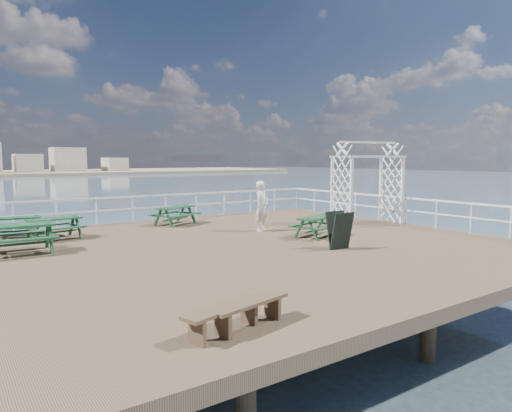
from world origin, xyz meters
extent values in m
cube|color=brown|center=(0.00, 0.00, -0.15)|extent=(18.00, 14.00, 0.30)
plane|color=#3D5466|center=(0.00, 40.00, -2.00)|extent=(300.00, 300.00, 0.00)
cube|color=tan|center=(15.00, 135.00, -1.60)|extent=(160.00, 40.00, 0.80)
cube|color=beige|center=(14.00, 132.00, 1.30)|extent=(7.00, 8.00, 5.00)
cube|color=beige|center=(25.00, 132.00, 2.30)|extent=(9.00, 8.00, 7.00)
cube|color=beige|center=(38.00, 132.00, 0.80)|extent=(6.00, 8.00, 4.00)
cylinder|color=brown|center=(7.50, 5.50, -1.35)|extent=(0.36, 0.36, 2.10)
cube|color=white|center=(0.00, 6.85, 1.05)|extent=(17.70, 0.07, 0.07)
cube|color=white|center=(0.00, 6.85, 0.55)|extent=(17.70, 0.05, 0.05)
cube|color=white|center=(8.85, 0.00, 1.05)|extent=(0.07, 13.70, 0.07)
cube|color=white|center=(8.85, 0.00, 0.55)|extent=(0.05, 13.70, 0.05)
cube|color=#163E1F|center=(-3.51, 4.32, 0.67)|extent=(1.72, 0.92, 0.05)
cube|color=#163E1F|center=(-3.62, 4.85, 0.41)|extent=(1.64, 0.52, 0.05)
cube|color=#163E1F|center=(-3.41, 3.78, 0.41)|extent=(1.64, 0.52, 0.05)
cube|color=#163E1F|center=(-4.18, 4.19, 0.39)|extent=(0.31, 1.30, 0.05)
cube|color=#163E1F|center=(-2.85, 4.44, 0.39)|extent=(0.31, 1.30, 0.05)
cube|color=#163E1F|center=(-4.23, 4.46, 0.34)|extent=(0.16, 0.47, 0.79)
cube|color=#163E1F|center=(-4.13, 3.93, 0.34)|extent=(0.16, 0.47, 0.79)
cube|color=#163E1F|center=(-2.90, 4.71, 0.34)|extent=(0.16, 0.47, 0.79)
cube|color=#163E1F|center=(-2.80, 4.18, 0.34)|extent=(0.16, 0.47, 0.79)
cube|color=#163E1F|center=(-3.51, 4.32, 0.23)|extent=(1.44, 0.34, 0.05)
cube|color=#163E1F|center=(-4.60, 5.28, 0.68)|extent=(1.75, 1.00, 0.05)
cube|color=#163E1F|center=(-4.47, 5.82, 0.41)|extent=(1.65, 0.60, 0.05)
cube|color=#163E1F|center=(-4.72, 4.75, 0.41)|extent=(1.65, 0.60, 0.05)
cube|color=#163E1F|center=(-3.93, 5.13, 0.39)|extent=(0.37, 1.31, 0.05)
cube|color=#163E1F|center=(-3.87, 5.39, 0.35)|extent=(0.18, 0.48, 0.80)
cube|color=#163E1F|center=(-3.99, 4.86, 0.35)|extent=(0.18, 0.48, 0.80)
cube|color=#163E1F|center=(-4.60, 5.28, 0.23)|extent=(1.44, 0.41, 0.05)
cube|color=#163E1F|center=(1.13, 5.12, 0.69)|extent=(1.80, 1.31, 0.06)
cube|color=#163E1F|center=(0.89, 5.63, 0.42)|extent=(1.62, 0.93, 0.05)
cube|color=#163E1F|center=(1.37, 4.62, 0.42)|extent=(1.62, 0.93, 0.05)
cube|color=#163E1F|center=(0.50, 4.82, 0.40)|extent=(0.65, 1.25, 0.06)
cube|color=#163E1F|center=(1.76, 5.42, 0.40)|extent=(0.65, 1.25, 0.06)
cube|color=#163E1F|center=(0.38, 5.07, 0.35)|extent=(0.27, 0.47, 0.82)
cube|color=#163E1F|center=(0.62, 4.57, 0.35)|extent=(0.27, 0.47, 0.82)
cube|color=#163E1F|center=(1.64, 5.67, 0.35)|extent=(0.27, 0.47, 0.82)
cube|color=#163E1F|center=(1.88, 5.17, 0.35)|extent=(0.27, 0.47, 0.82)
cube|color=#163E1F|center=(1.13, 5.12, 0.23)|extent=(1.38, 0.71, 0.06)
cube|color=#163E1F|center=(-4.81, 2.46, 0.78)|extent=(1.91, 0.80, 0.06)
cube|color=#163E1F|center=(-4.79, 3.09, 0.47)|extent=(1.89, 0.33, 0.05)
cube|color=#163E1F|center=(-4.84, 1.83, 0.47)|extent=(1.89, 0.33, 0.05)
cube|color=#163E1F|center=(-4.03, 2.43, 0.45)|extent=(0.14, 1.52, 0.06)
cube|color=#163E1F|center=(-4.02, 2.75, 0.40)|extent=(0.10, 0.54, 0.92)
cube|color=#163E1F|center=(-4.04, 2.12, 0.40)|extent=(0.10, 0.54, 0.92)
cube|color=#163E1F|center=(-4.81, 2.46, 0.26)|extent=(1.68, 0.14, 0.06)
cube|color=#163E1F|center=(3.85, -0.22, 0.65)|extent=(1.69, 1.03, 0.05)
cube|color=#163E1F|center=(3.70, 0.29, 0.40)|extent=(1.58, 0.65, 0.04)
cube|color=#163E1F|center=(4.00, -0.73, 0.40)|extent=(1.58, 0.65, 0.04)
cube|color=#163E1F|center=(3.22, -0.41, 0.38)|extent=(0.42, 1.25, 0.05)
cube|color=#163E1F|center=(4.48, -0.04, 0.38)|extent=(0.42, 1.25, 0.05)
cube|color=#163E1F|center=(3.14, -0.15, 0.33)|extent=(0.19, 0.46, 0.77)
cube|color=#163E1F|center=(3.29, -0.66, 0.33)|extent=(0.19, 0.46, 0.77)
cube|color=#163E1F|center=(4.41, 0.22, 0.33)|extent=(0.19, 0.46, 0.77)
cube|color=#163E1F|center=(4.56, -0.29, 0.33)|extent=(0.19, 0.46, 0.77)
cube|color=#163E1F|center=(3.85, -0.22, 0.22)|extent=(1.37, 0.46, 0.05)
cube|color=brown|center=(-2.63, -5.80, 0.40)|extent=(1.52, 0.65, 0.06)
cube|color=brown|center=(-3.17, -5.92, 0.18)|extent=(0.14, 0.32, 0.37)
cube|color=brown|center=(-2.09, -5.68, 0.18)|extent=(0.14, 0.32, 0.37)
cube|color=brown|center=(-3.08, -5.80, 0.40)|extent=(1.52, 0.72, 0.06)
cube|color=brown|center=(-3.61, -5.94, 0.18)|extent=(0.15, 0.32, 0.37)
cube|color=brown|center=(-2.54, -5.66, 0.18)|extent=(0.15, 0.32, 0.37)
cube|color=white|center=(6.28, 0.55, 1.33)|extent=(0.12, 0.12, 2.66)
cube|color=white|center=(6.53, 1.85, 1.33)|extent=(0.12, 0.12, 2.66)
cube|color=white|center=(8.67, 0.07, 1.33)|extent=(0.12, 0.12, 2.66)
cube|color=white|center=(8.92, 1.38, 1.33)|extent=(0.12, 0.12, 2.66)
cube|color=white|center=(7.47, 0.31, 2.70)|extent=(2.62, 0.60, 0.09)
cube|color=white|center=(7.73, 1.61, 2.70)|extent=(2.62, 0.60, 0.09)
cube|color=white|center=(7.60, 0.96, 3.27)|extent=(2.62, 0.59, 0.08)
cube|color=black|center=(2.96, -2.27, 0.54)|extent=(0.70, 0.33, 1.11)
cube|color=black|center=(2.97, -2.05, 0.54)|extent=(0.70, 0.33, 1.11)
imported|color=white|center=(3.01, 1.81, 0.91)|extent=(0.78, 0.65, 1.82)
camera|label=1|loc=(-6.47, -11.54, 2.64)|focal=32.00mm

